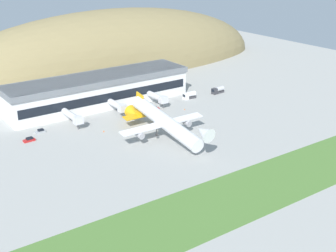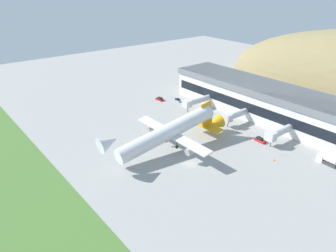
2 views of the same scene
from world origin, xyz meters
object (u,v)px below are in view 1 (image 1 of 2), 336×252
at_px(cargo_airplane, 164,122).
at_px(service_car_1, 29,140).
at_px(traffic_cone_1, 185,109).
at_px(service_car_0, 40,131).
at_px(jetway_1, 118,106).
at_px(terminal_building, 99,89).
at_px(service_car_2, 154,109).
at_px(fuel_truck, 190,95).
at_px(jetway_2, 158,97).
at_px(box_truck, 218,90).
at_px(traffic_cone_0, 104,131).
at_px(jetway_0, 73,116).

xyz_separation_m(cargo_airplane, service_car_1, (-40.57, 26.46, -6.07)).
distance_m(service_car_1, traffic_cone_1, 66.44).
bearing_deg(service_car_1, traffic_cone_1, -4.27).
height_order(service_car_0, traffic_cone_1, service_car_0).
bearing_deg(jetway_1, service_car_0, -179.34).
relative_size(terminal_building, service_car_2, 18.87).
relative_size(jetway_1, traffic_cone_1, 20.78).
bearing_deg(service_car_1, fuel_truck, 4.60).
xyz_separation_m(jetway_2, box_truck, (33.88, -0.70, -2.49)).
distance_m(terminal_building, fuel_truck, 41.48).
height_order(terminal_building, fuel_truck, terminal_building).
xyz_separation_m(service_car_1, box_truck, (93.58, 4.94, 0.90)).
height_order(service_car_1, traffic_cone_1, service_car_1).
distance_m(jetway_2, service_car_1, 60.06).
xyz_separation_m(service_car_2, traffic_cone_0, (-29.28, -9.65, -0.35)).
distance_m(terminal_building, service_car_1, 45.92).
height_order(terminal_building, box_truck, terminal_building).
xyz_separation_m(jetway_1, fuel_truck, (37.61, 0.37, -2.46)).
bearing_deg(jetway_0, service_car_2, -3.98).
xyz_separation_m(box_truck, traffic_cone_1, (-27.32, -9.89, -1.22)).
bearing_deg(jetway_1, jetway_0, -176.79).
relative_size(jetway_1, traffic_cone_0, 20.78).
relative_size(terminal_building, service_car_0, 21.86).
height_order(service_car_1, traffic_cone_0, service_car_1).
xyz_separation_m(jetway_0, jetway_1, (20.67, 1.16, -0.00)).
relative_size(cargo_airplane, traffic_cone_1, 85.30).
bearing_deg(traffic_cone_1, jetway_0, 168.39).
relative_size(jetway_2, service_car_0, 3.31).
bearing_deg(service_car_1, jetway_0, 13.71).
distance_m(jetway_1, jetway_2, 19.74).
height_order(jetway_1, service_car_1, jetway_1).
xyz_separation_m(service_car_2, traffic_cone_1, (10.88, -7.15, -0.35)).
relative_size(terminal_building, service_car_1, 19.39).
bearing_deg(traffic_cone_1, fuel_truck, 44.68).
height_order(cargo_airplane, service_car_1, cargo_airplane).
height_order(service_car_1, box_truck, box_truck).
xyz_separation_m(jetway_1, traffic_cone_1, (26.30, -10.81, -3.71)).
bearing_deg(jetway_2, terminal_building, 140.61).
xyz_separation_m(jetway_2, service_car_1, (-59.70, -5.64, -3.39)).
bearing_deg(jetway_1, jetway_2, -0.67).
bearing_deg(traffic_cone_1, service_car_2, 146.71).
height_order(box_truck, traffic_cone_1, box_truck).
bearing_deg(terminal_building, box_truck, -17.63).
relative_size(traffic_cone_0, traffic_cone_1, 1.00).
distance_m(terminal_building, jetway_0, 27.01).
relative_size(terminal_building, box_truck, 12.01).
height_order(cargo_airplane, service_car_0, cargo_airplane).
bearing_deg(traffic_cone_1, jetway_1, 157.65).
xyz_separation_m(box_truck, traffic_cone_0, (-67.49, -12.39, -1.22)).
relative_size(jetway_1, box_truck, 1.76).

